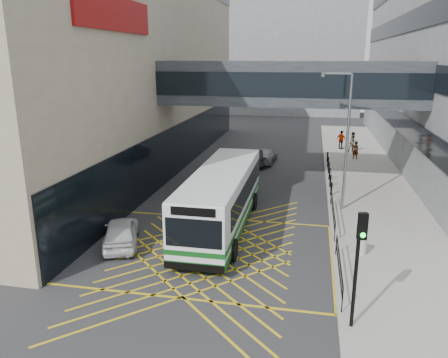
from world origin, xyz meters
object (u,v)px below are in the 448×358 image
Objects in this scene: pedestrian_a at (355,150)px; pedestrian_b at (353,142)px; car_white at (121,232)px; car_silver at (265,155)px; pedestrian_c at (341,140)px; traffic_light at (359,254)px; street_lamp at (344,134)px; litter_bin at (361,246)px; car_dark at (254,157)px; bus at (222,197)px.

pedestrian_a is 3.26m from pedestrian_b.
pedestrian_a is at bearing -141.55° from car_white.
car_silver is 9.91m from pedestrian_c.
street_lamp reaches higher than traffic_light.
pedestrian_a is at bearing 90.66° from street_lamp.
traffic_light reaches higher than litter_bin.
car_silver is at bearing 3.78° from pedestrian_a.
bus is at bearing 81.18° from car_dark.
litter_bin is at bearing 103.61° from car_dark.
street_lamp reaches higher than car_white.
litter_bin is at bearing 114.06° from car_silver.
street_lamp is (6.83, -10.90, 4.14)m from car_dark.
litter_bin is at bearing -74.89° from street_lamp.
pedestrian_b is (2.18, 17.60, -3.71)m from street_lamp.
pedestrian_c reaches higher than car_silver.
traffic_light is at bearing -81.74° from street_lamp.
pedestrian_b is at bearing -138.22° from car_white.
pedestrian_c reaches higher than car_dark.
pedestrian_a reaches higher than car_dark.
car_dark is 9.60m from pedestrian_a.
pedestrian_a is 0.84× the size of pedestrian_b.
pedestrian_c is at bearing 95.70° from street_lamp.
litter_bin is 0.44× the size of pedestrian_b.
pedestrian_a is (1.43, 20.87, 0.39)m from litter_bin.
pedestrian_a is 0.88× the size of pedestrian_c.
car_silver is (0.87, 1.04, -0.02)m from car_dark.
pedestrian_c is (7.71, 22.96, -0.69)m from bus.
car_white is 0.99× the size of car_dark.
car_silver is at bearing 125.63° from street_lamp.
pedestrian_a is (13.26, 21.79, 0.27)m from car_white.
pedestrian_a reaches higher than litter_bin.
street_lamp is 9.55× the size of litter_bin.
car_silver reaches higher than litter_bin.
car_white is 25.51m from pedestrian_a.
street_lamp reaches higher than pedestrian_c.
street_lamp reaches higher than pedestrian_a.
pedestrian_b is at bearing 86.47° from litter_bin.
traffic_light is 30.47m from pedestrian_b.
street_lamp is 7.82m from litter_bin.
pedestrian_a is (8.95, 3.45, 0.27)m from car_dark.
street_lamp is at bearing -166.46° from car_white.
street_lamp is at bearing -120.32° from pedestrian_b.
car_silver is 2.71× the size of pedestrian_a.
street_lamp is at bearing 75.97° from traffic_light.
street_lamp reaches higher than car_dark.
bus reaches higher than pedestrian_a.
pedestrian_b reaches higher than pedestrian_a.
car_dark is 1.35m from car_silver.
pedestrian_c is at bearing 106.75° from pedestrian_b.
bus is at bearing 92.00° from car_silver.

